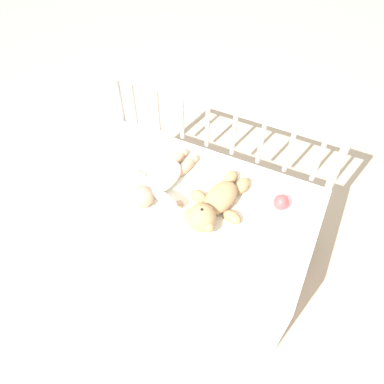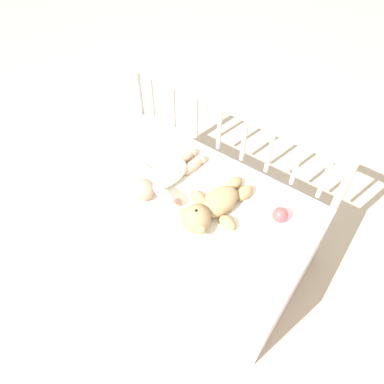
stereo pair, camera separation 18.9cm
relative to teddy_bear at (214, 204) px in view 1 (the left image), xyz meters
name	(u,v)px [view 1 (the left image)]	position (x,y,z in m)	size (l,w,h in m)	color
ground_plane	(191,254)	(-0.11, 0.00, -0.55)	(12.00, 12.00, 0.00)	#C6B293
crib_mattress	(191,230)	(-0.11, 0.00, -0.30)	(1.14, 0.65, 0.50)	silver
crib_rail	(220,140)	(-0.11, 0.35, 0.01)	(1.14, 0.04, 0.80)	beige
blanket	(188,193)	(-0.15, 0.04, -0.05)	(0.80, 0.53, 0.01)	silver
teddy_bear	(214,204)	(0.00, 0.00, 0.00)	(0.27, 0.39, 0.13)	tan
baby	(160,180)	(-0.28, 0.03, -0.01)	(0.33, 0.41, 0.11)	white
toy_ball	(281,202)	(0.26, 0.14, -0.02)	(0.07, 0.07, 0.07)	#DB4C4C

